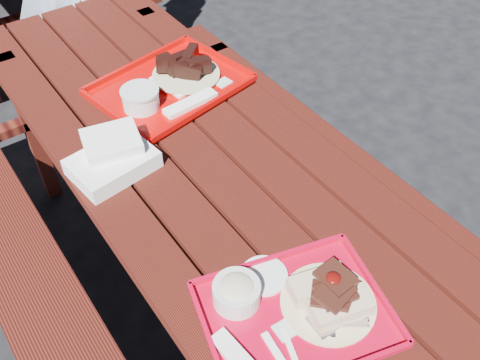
# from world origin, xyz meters

# --- Properties ---
(ground) EXTENTS (60.00, 60.00, 0.00)m
(ground) POSITION_xyz_m (0.00, 0.00, 0.00)
(ground) COLOR black
(ground) RESTS_ON ground
(picnic_table_near) EXTENTS (1.41, 2.40, 0.75)m
(picnic_table_near) POSITION_xyz_m (-0.00, 0.00, 0.56)
(picnic_table_near) COLOR #49170E
(picnic_table_near) RESTS_ON ground
(near_tray) EXTENTS (0.49, 0.43, 0.13)m
(near_tray) POSITION_xyz_m (-0.11, -0.51, 0.78)
(near_tray) COLOR #B60523
(near_tray) RESTS_ON picnic_table_near
(far_tray) EXTENTS (0.55, 0.47, 0.08)m
(far_tray) POSITION_xyz_m (0.09, 0.40, 0.78)
(far_tray) COLOR #B60504
(far_tray) RESTS_ON picnic_table_near
(white_cloth) EXTENTS (0.26, 0.21, 0.10)m
(white_cloth) POSITION_xyz_m (-0.23, 0.17, 0.79)
(white_cloth) COLOR white
(white_cloth) RESTS_ON picnic_table_near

